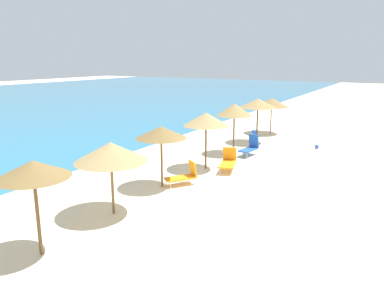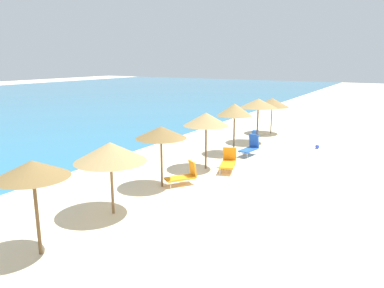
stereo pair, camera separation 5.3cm
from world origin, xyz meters
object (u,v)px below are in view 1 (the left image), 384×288
object	(u,v)px
beach_ball	(317,147)
cooler_box	(255,133)
lounge_chair_2	(228,161)
beach_umbrella_5	(206,119)
lounge_chair_0	(250,147)
beach_umbrella_3	(111,152)
beach_umbrella_8	(272,102)
lounge_chair_1	(184,175)
beach_umbrella_7	(258,103)
beach_umbrella_2	(33,170)
beach_umbrella_4	(161,133)
beach_umbrella_6	(234,110)

from	to	relation	value
beach_ball	cooler_box	size ratio (longest dim) A/B	0.55
lounge_chair_2	cooler_box	size ratio (longest dim) A/B	3.59
beach_umbrella_5	lounge_chair_0	xyz separation A→B (m)	(3.53, -0.94, -1.97)
beach_umbrella_3	beach_umbrella_8	bearing A→B (deg)	-0.44
lounge_chair_0	lounge_chair_1	xyz separation A→B (m)	(-6.11, 0.61, -0.06)
beach_umbrella_8	beach_umbrella_3	bearing A→B (deg)	179.56
beach_umbrella_7	beach_umbrella_2	bearing A→B (deg)	179.33
beach_ball	beach_umbrella_8	bearing A→B (deg)	51.29
lounge_chair_0	lounge_chair_2	distance (m)	3.26
beach_umbrella_4	lounge_chair_2	distance (m)	4.25
lounge_chair_2	beach_umbrella_6	bearing A→B (deg)	-88.10
beach_umbrella_8	beach_ball	bearing A→B (deg)	-128.71
beach_umbrella_8	lounge_chair_2	size ratio (longest dim) A/B	1.57
beach_umbrella_4	lounge_chair_1	world-z (taller)	beach_umbrella_4
beach_umbrella_2	cooler_box	distance (m)	18.22
lounge_chair_1	cooler_box	xyz separation A→B (m)	(11.15, 1.00, -0.21)
lounge_chair_1	cooler_box	bearing A→B (deg)	-50.53
beach_umbrella_6	beach_umbrella_7	distance (m)	3.41
beach_umbrella_4	lounge_chair_1	distance (m)	2.14
lounge_chair_0	beach_umbrella_2	bearing A→B (deg)	93.36
lounge_chair_0	beach_ball	bearing A→B (deg)	-121.81
lounge_chair_0	beach_ball	size ratio (longest dim) A/B	5.73
beach_umbrella_4	beach_umbrella_6	size ratio (longest dim) A/B	0.90
beach_umbrella_5	lounge_chair_2	size ratio (longest dim) A/B	1.71
beach_umbrella_3	beach_umbrella_8	size ratio (longest dim) A/B	1.00
beach_umbrella_3	beach_umbrella_4	xyz separation A→B (m)	(3.15, 0.12, 0.12)
cooler_box	beach_umbrella_2	bearing A→B (deg)	-178.13
lounge_chair_1	beach_ball	size ratio (longest dim) A/B	5.70
beach_umbrella_4	beach_umbrella_7	size ratio (longest dim) A/B	0.91
beach_umbrella_2	beach_umbrella_7	distance (m)	16.33
beach_umbrella_4	beach_ball	xyz separation A→B (m)	(10.31, -4.20, -2.21)
beach_umbrella_7	beach_umbrella_3	bearing A→B (deg)	178.57
beach_umbrella_7	lounge_chair_1	bearing A→B (deg)	-178.66
beach_umbrella_4	beach_ball	size ratio (longest dim) A/B	10.42
beach_umbrella_6	beach_ball	world-z (taller)	beach_umbrella_6
beach_umbrella_7	lounge_chair_1	distance (m)	9.65
beach_umbrella_2	beach_umbrella_3	size ratio (longest dim) A/B	1.05
lounge_chair_2	beach_ball	size ratio (longest dim) A/B	6.55
cooler_box	beach_umbrella_5	bearing A→B (deg)	-175.50
beach_umbrella_2	beach_umbrella_3	distance (m)	3.11
lounge_chair_2	beach_ball	xyz separation A→B (m)	(6.78, -2.76, -0.33)
beach_umbrella_4	beach_umbrella_7	bearing A→B (deg)	-2.57
beach_umbrella_6	beach_umbrella_3	bearing A→B (deg)	178.82
cooler_box	lounge_chair_1	bearing A→B (deg)	-174.87
lounge_chair_2	cooler_box	xyz separation A→B (m)	(8.29, 1.77, -0.24)
beach_umbrella_5	beach_umbrella_4	bearing A→B (deg)	173.93
lounge_chair_2	lounge_chair_1	bearing A→B (deg)	57.30
beach_umbrella_8	lounge_chair_1	distance (m)	12.94
beach_umbrella_7	beach_umbrella_4	bearing A→B (deg)	177.43
lounge_chair_0	lounge_chair_1	distance (m)	6.14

